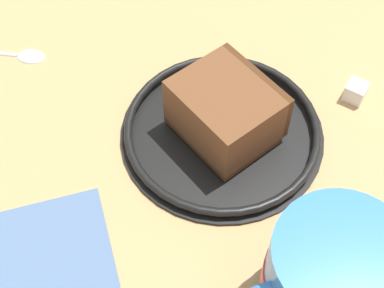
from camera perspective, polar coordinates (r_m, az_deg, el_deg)
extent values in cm
cube|color=tan|center=(53.96, -0.76, -2.16)|extent=(136.51, 136.51, 2.99)
cylinder|color=black|center=(53.91, 2.98, 1.08)|extent=(19.00, 19.00, 0.66)
torus|color=black|center=(53.33, 3.01, 1.53)|extent=(18.24, 18.24, 0.77)
cube|color=#472814|center=(53.40, 3.01, 1.47)|extent=(10.97, 11.08, 0.60)
cube|color=brown|center=(51.19, 3.14, 3.32)|extent=(10.97, 11.08, 4.97)
cube|color=#472814|center=(52.91, 6.23, 5.31)|extent=(6.34, 6.83, 4.97)
cylinder|color=#3372BF|center=(43.13, 13.61, -13.04)|extent=(9.66, 9.66, 9.64)
cylinder|color=red|center=(43.80, 13.42, -13.40)|extent=(9.85, 9.85, 2.75)
cylinder|color=brown|center=(39.69, 14.70, -10.94)|extent=(8.50, 8.50, 0.40)
ellipsoid|color=silver|center=(62.51, -15.69, 8.54)|extent=(3.14, 2.22, 0.80)
cube|color=slate|center=(48.55, -14.49, -12.31)|extent=(15.20, 16.29, 0.60)
cube|color=white|center=(58.36, 15.87, 5.00)|extent=(2.55, 2.55, 1.88)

